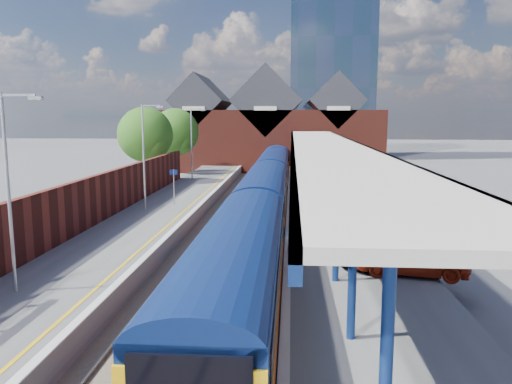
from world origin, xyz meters
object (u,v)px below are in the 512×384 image
(lamp_post_b, at_px, (11,181))
(parked_car_blue, at_px, (370,204))
(lamp_post_c, at_px, (146,150))
(parked_car_dark, at_px, (392,250))
(parked_car_red, at_px, (410,255))
(platform_sign, at_px, (174,181))
(parked_car_silver, at_px, (384,221))
(train, at_px, (270,178))
(lamp_post_d, at_px, (193,139))

(lamp_post_b, bearing_deg, parked_car_blue, 47.53)
(lamp_post_c, relative_size, parked_car_dark, 1.46)
(parked_car_red, relative_size, parked_car_blue, 1.18)
(parked_car_blue, bearing_deg, lamp_post_c, 69.83)
(platform_sign, xyz_separation_m, parked_car_red, (13.01, -14.97, -0.92))
(lamp_post_b, bearing_deg, parked_car_red, 11.89)
(lamp_post_c, relative_size, parked_car_silver, 1.73)
(lamp_post_c, xyz_separation_m, platform_sign, (1.36, 2.00, -2.30))
(parked_car_silver, bearing_deg, lamp_post_b, 127.47)
(platform_sign, distance_m, parked_car_blue, 13.66)
(parked_car_dark, bearing_deg, train, 5.40)
(parked_car_red, distance_m, parked_car_blue, 13.22)
(parked_car_red, bearing_deg, parked_car_dark, 36.47)
(lamp_post_c, xyz_separation_m, parked_car_silver, (14.62, -5.97, -3.32))
(lamp_post_b, height_order, lamp_post_c, same)
(platform_sign, relative_size, parked_car_red, 0.55)
(lamp_post_d, height_order, parked_car_silver, lamp_post_d)
(lamp_post_d, bearing_deg, parked_car_dark, -63.57)
(lamp_post_c, relative_size, platform_sign, 2.80)
(parked_car_blue, bearing_deg, parked_car_dark, 154.23)
(lamp_post_b, relative_size, platform_sign, 2.80)
(lamp_post_c, bearing_deg, lamp_post_d, 90.00)
(parked_car_dark, bearing_deg, lamp_post_c, 38.41)
(lamp_post_d, xyz_separation_m, parked_car_blue, (14.86, -15.76, -3.46))
(lamp_post_b, bearing_deg, platform_sign, 85.67)
(lamp_post_b, bearing_deg, train, 72.28)
(lamp_post_c, xyz_separation_m, parked_car_dark, (13.87, -11.90, -3.30))
(lamp_post_b, height_order, parked_car_red, lamp_post_b)
(lamp_post_b, xyz_separation_m, parked_car_blue, (14.86, 16.24, -3.46))
(parked_car_dark, bearing_deg, lamp_post_b, 95.51)
(parked_car_silver, xyz_separation_m, parked_car_blue, (0.24, 6.21, -0.13))
(lamp_post_d, relative_size, parked_car_blue, 1.82)
(platform_sign, height_order, parked_car_red, platform_sign)
(train, height_order, lamp_post_c, lamp_post_c)
(parked_car_red, xyz_separation_m, parked_car_silver, (0.25, 7.00, -0.10))
(train, distance_m, parked_car_red, 22.52)
(parked_car_red, height_order, parked_car_silver, parked_car_red)
(parked_car_silver, bearing_deg, train, 27.96)
(lamp_post_d, height_order, parked_car_blue, lamp_post_d)
(train, xyz_separation_m, platform_sign, (-6.49, -6.58, 0.57))
(platform_sign, height_order, parked_car_blue, platform_sign)
(parked_car_silver, bearing_deg, lamp_post_d, 36.66)
(lamp_post_b, distance_m, parked_car_silver, 18.04)
(platform_sign, xyz_separation_m, parked_car_dark, (12.51, -13.90, -0.99))
(lamp_post_d, height_order, parked_car_red, lamp_post_d)
(train, bearing_deg, platform_sign, -134.63)
(lamp_post_b, distance_m, parked_car_red, 15.03)
(platform_sign, bearing_deg, parked_car_blue, -7.44)
(train, xyz_separation_m, lamp_post_c, (-7.86, -8.58, 2.87))
(lamp_post_c, height_order, parked_car_silver, lamp_post_c)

